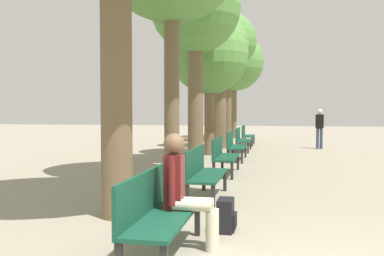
# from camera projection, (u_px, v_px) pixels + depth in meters

# --- Properties ---
(bench_row_0) EXTENTS (0.49, 1.68, 0.87)m
(bench_row_0) POSITION_uv_depth(u_px,v_px,m) (155.00, 209.00, 4.42)
(bench_row_0) COLOR #144733
(bench_row_0) RESTS_ON ground_plane
(bench_row_1) EXTENTS (0.49, 1.68, 0.87)m
(bench_row_1) POSITION_uv_depth(u_px,v_px,m) (202.00, 170.00, 7.31)
(bench_row_1) COLOR #144733
(bench_row_1) RESTS_ON ground_plane
(bench_row_2) EXTENTS (0.49, 1.68, 0.87)m
(bench_row_2) POSITION_uv_depth(u_px,v_px,m) (223.00, 153.00, 10.19)
(bench_row_2) COLOR #144733
(bench_row_2) RESTS_ON ground_plane
(bench_row_3) EXTENTS (0.49, 1.68, 0.87)m
(bench_row_3) POSITION_uv_depth(u_px,v_px,m) (234.00, 144.00, 13.08)
(bench_row_3) COLOR #144733
(bench_row_3) RESTS_ON ground_plane
(bench_row_4) EXTENTS (0.49, 1.68, 0.87)m
(bench_row_4) POSITION_uv_depth(u_px,v_px,m) (241.00, 138.00, 15.96)
(bench_row_4) COLOR #144733
(bench_row_4) RESTS_ON ground_plane
(bench_row_5) EXTENTS (0.49, 1.68, 0.87)m
(bench_row_5) POSITION_uv_depth(u_px,v_px,m) (246.00, 134.00, 18.85)
(bench_row_5) COLOR #144733
(bench_row_5) RESTS_ON ground_plane
(tree_row_2) EXTENTS (2.53, 2.53, 5.66)m
(tree_row_2) POSITION_uv_depth(u_px,v_px,m) (196.00, 11.00, 11.91)
(tree_row_2) COLOR brown
(tree_row_2) RESTS_ON ground_plane
(tree_row_3) EXTENTS (2.66, 2.66, 4.73)m
(tree_row_3) POSITION_uv_depth(u_px,v_px,m) (209.00, 56.00, 14.49)
(tree_row_3) COLOR brown
(tree_row_3) RESTS_ON ground_plane
(tree_row_4) EXTENTS (2.37, 2.37, 5.31)m
(tree_row_4) POSITION_uv_depth(u_px,v_px,m) (220.00, 50.00, 17.16)
(tree_row_4) COLOR brown
(tree_row_4) RESTS_ON ground_plane
(tree_row_5) EXTENTS (2.71, 2.71, 6.19)m
(tree_row_5) POSITION_uv_depth(u_px,v_px,m) (228.00, 42.00, 20.26)
(tree_row_5) COLOR brown
(tree_row_5) RESTS_ON ground_plane
(tree_row_6) EXTENTS (3.21, 3.21, 5.81)m
(tree_row_6) POSITION_uv_depth(u_px,v_px,m) (234.00, 62.00, 23.47)
(tree_row_6) COLOR brown
(tree_row_6) RESTS_ON ground_plane
(person_seated) EXTENTS (0.60, 0.34, 1.27)m
(person_seated) POSITION_uv_depth(u_px,v_px,m) (184.00, 187.00, 4.70)
(person_seated) COLOR beige
(person_seated) RESTS_ON ground_plane
(backpack) EXTENTS (0.23, 0.35, 0.41)m
(backpack) POSITION_uv_depth(u_px,v_px,m) (226.00, 215.00, 5.35)
(backpack) COLOR black
(backpack) RESTS_ON ground_plane
(pedestrian_near) EXTENTS (0.32, 0.24, 1.59)m
(pedestrian_near) POSITION_uv_depth(u_px,v_px,m) (320.00, 126.00, 16.98)
(pedestrian_near) COLOR #384260
(pedestrian_near) RESTS_ON ground_plane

